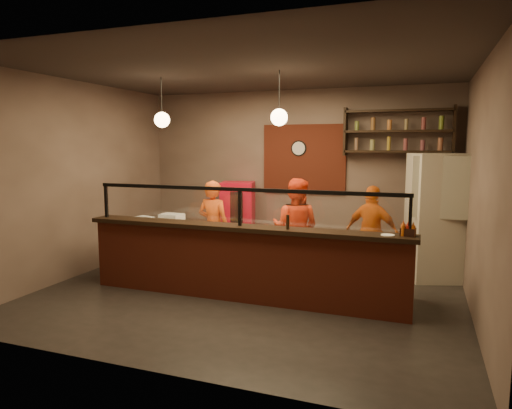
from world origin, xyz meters
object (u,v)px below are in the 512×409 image
at_px(fridge, 438,217).
at_px(red_cooler, 238,219).
at_px(cook_mid, 295,228).
at_px(cook_right, 372,233).
at_px(wall_clock, 299,148).
at_px(condiment_caddy, 408,232).
at_px(cook_left, 214,227).
at_px(pizza_dough, 321,235).
at_px(pepper_mill, 288,222).

height_order(fridge, red_cooler, fridge).
relative_size(cook_mid, cook_right, 1.08).
bearing_deg(cook_right, fridge, -142.76).
distance_m(cook_right, fridge, 1.08).
height_order(wall_clock, condiment_caddy, wall_clock).
bearing_deg(red_cooler, fridge, -19.49).
xyz_separation_m(wall_clock, red_cooler, (-1.14, -0.31, -1.38)).
xyz_separation_m(cook_left, cook_mid, (1.38, 0.18, 0.03)).
relative_size(fridge, pizza_dough, 3.85).
distance_m(wall_clock, pepper_mill, 3.02).
height_order(cook_right, condiment_caddy, cook_right).
distance_m(wall_clock, fridge, 2.81).
bearing_deg(cook_right, red_cooler, 0.71).
relative_size(red_cooler, pepper_mill, 7.52).
height_order(cook_left, cook_right, cook_left).
height_order(cook_right, pizza_dough, cook_right).
xyz_separation_m(cook_mid, fridge, (2.17, 0.73, 0.20)).
bearing_deg(cook_right, cook_left, 28.67).
bearing_deg(red_cooler, wall_clock, 1.87).
bearing_deg(cook_mid, pepper_mill, 103.16).
bearing_deg(pepper_mill, condiment_caddy, 3.36).
bearing_deg(pepper_mill, red_cooler, 124.83).
height_order(cook_left, pepper_mill, cook_left).
distance_m(fridge, condiment_caddy, 2.06).
distance_m(pizza_dough, pepper_mill, 0.66).
bearing_deg(red_cooler, pizza_dough, -57.21).
xyz_separation_m(cook_right, condiment_caddy, (0.59, -1.65, 0.35)).
bearing_deg(fridge, cook_mid, -179.49).
relative_size(cook_right, condiment_caddy, 8.72).
bearing_deg(cook_left, cook_right, -162.16).
bearing_deg(wall_clock, red_cooler, -164.77).
height_order(wall_clock, cook_left, wall_clock).
distance_m(cook_left, condiment_caddy, 3.35).
height_order(cook_right, pepper_mill, cook_right).
xyz_separation_m(cook_right, fridge, (0.99, 0.37, 0.26)).
bearing_deg(cook_mid, cook_left, 9.77).
bearing_deg(cook_right, wall_clock, -18.56).
relative_size(fridge, condiment_caddy, 11.65).
distance_m(wall_clock, cook_mid, 1.95).
height_order(cook_left, pizza_dough, cook_left).
relative_size(cook_right, red_cooler, 1.05).
height_order(fridge, pizza_dough, fridge).
bearing_deg(wall_clock, pepper_mill, -77.98).
xyz_separation_m(cook_right, red_cooler, (-2.65, 0.76, -0.04)).
relative_size(cook_mid, fridge, 0.81).
distance_m(fridge, pepper_mill, 2.84).
bearing_deg(pizza_dough, pepper_mill, -124.07).
xyz_separation_m(wall_clock, cook_mid, (0.33, -1.43, -1.28)).
distance_m(cook_mid, fridge, 2.30).
height_order(cook_mid, pepper_mill, cook_mid).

